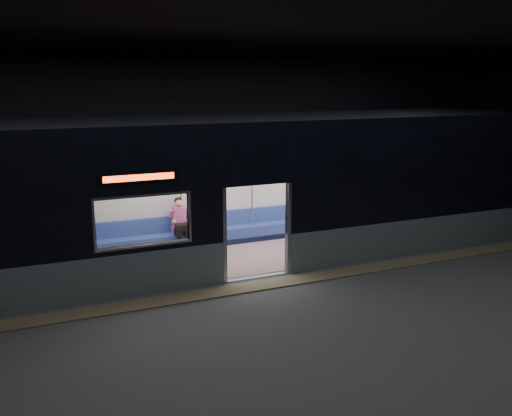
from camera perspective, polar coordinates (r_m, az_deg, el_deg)
station_floor at (r=10.95m, az=2.27°, el=-9.14°), size 24.00×14.00×0.01m
station_envelope at (r=10.13m, az=2.47°, el=10.40°), size 24.00×14.00×5.00m
tactile_strip at (r=11.41m, az=1.09°, el=-8.08°), size 22.80×0.50×0.03m
metro_car at (r=12.68m, az=-2.54°, el=2.72°), size 18.00×3.04×3.35m
passenger at (r=13.55m, az=-8.03°, el=-1.33°), size 0.42×0.67×1.32m
handbag at (r=13.38m, az=-7.84°, el=-1.99°), size 0.35×0.33×0.14m
transit_map at (r=15.12m, az=6.14°, el=3.08°), size 1.09×0.03×0.71m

